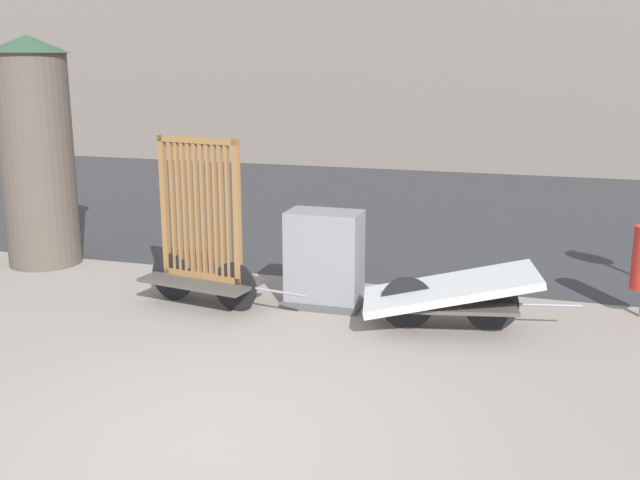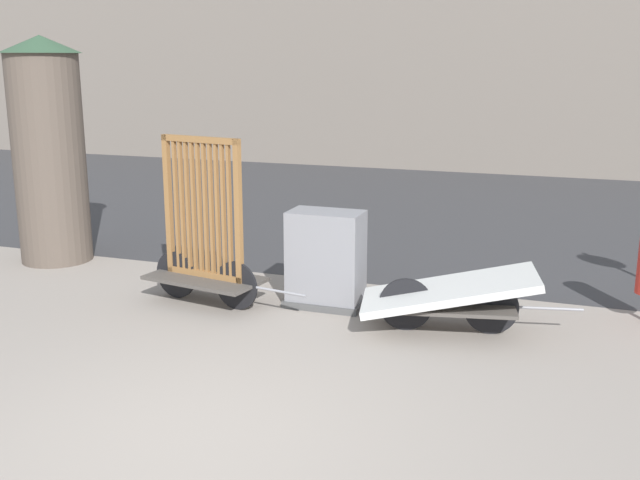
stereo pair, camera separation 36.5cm
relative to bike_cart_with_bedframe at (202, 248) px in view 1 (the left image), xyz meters
name	(u,v)px [view 1 (the left image)]	position (x,y,z in m)	size (l,w,h in m)	color
ground_plane	(207,443)	(1.44, -2.99, -0.70)	(60.00, 60.00, 0.00)	gray
road_strip	(416,209)	(1.44, 6.46, -0.69)	(56.00, 10.11, 0.01)	#38383A
bike_cart_with_bedframe	(202,248)	(0.00, 0.00, 0.00)	(2.12, 0.95, 1.99)	#4C4742
bike_cart_with_mattress	(450,293)	(2.90, 0.00, -0.29)	(2.35, 1.26, 0.69)	#4C4742
utility_cabinet	(324,262)	(1.38, 0.40, -0.17)	(0.92, 0.56, 1.14)	#4C4C4C
advertising_column	(36,151)	(-2.97, 1.05, 0.91)	(1.11, 1.11, 3.16)	brown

